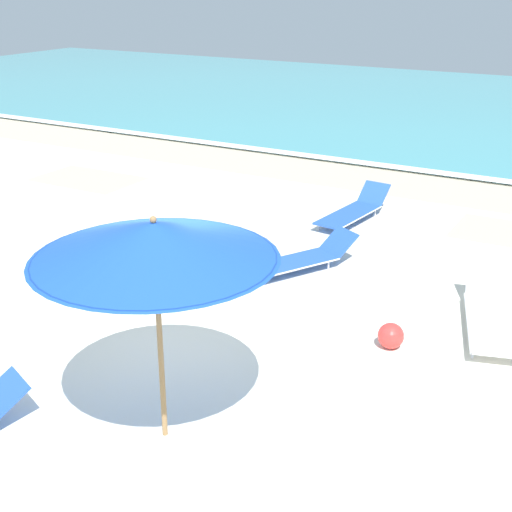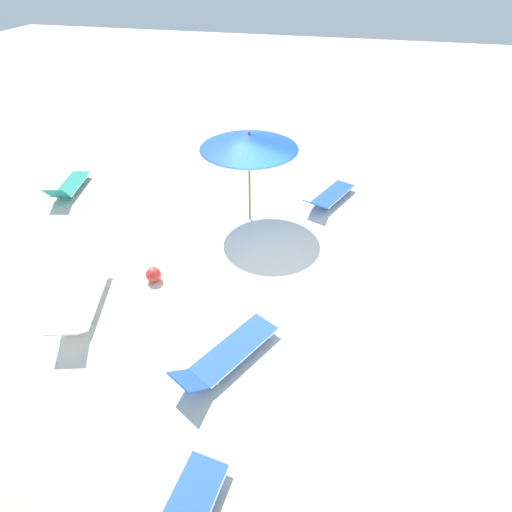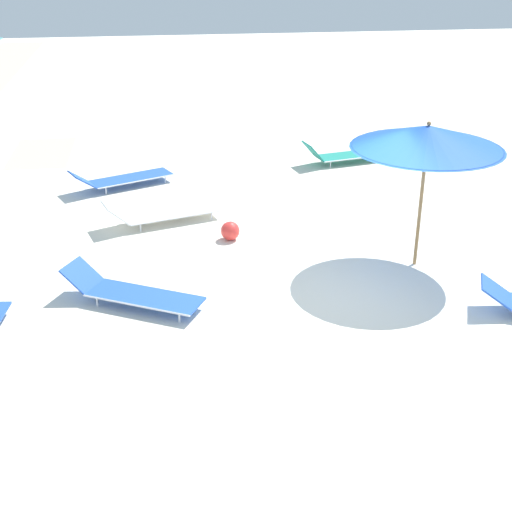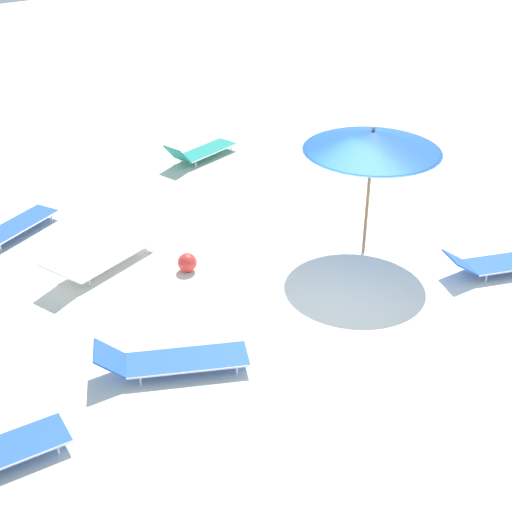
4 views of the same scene
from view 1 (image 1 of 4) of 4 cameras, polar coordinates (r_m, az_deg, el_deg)
The scene contains 7 objects.
ground_plane at distance 9.78m, azimuth -6.30°, elevation -7.91°, with size 60.00×60.00×0.16m.
ocean_water at distance 27.93m, azimuth 18.90°, elevation 10.91°, with size 60.00×19.65×0.07m.
beach_umbrella at distance 7.09m, azimuth -8.14°, elevation 1.16°, with size 2.51×2.51×2.54m.
sun_lounger_near_water_left at distance 10.72m, azimuth 18.13°, elevation -4.41°, with size 1.24×2.38×0.56m.
sun_lounger_mid_beach_solo at distance 14.73m, azimuth 7.81°, elevation 3.65°, with size 0.85×2.26×0.56m.
sun_lounger_mid_beach_pair_a at distance 12.11m, azimuth 3.31°, elevation -0.27°, with size 1.61×2.27×0.53m.
beach_ball at distance 9.84m, azimuth 10.73°, elevation -6.29°, with size 0.36×0.36×0.36m.
Camera 1 is at (5.08, -6.82, 4.74)m, focal length 50.00 mm.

